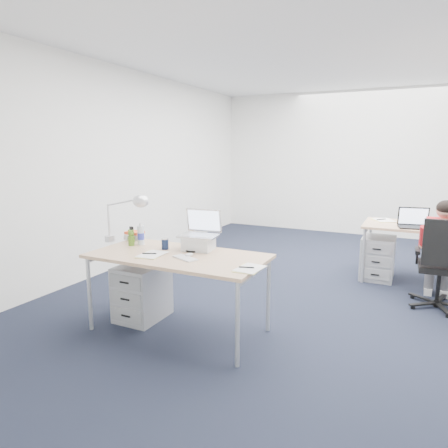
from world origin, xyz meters
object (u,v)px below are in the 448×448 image
(silver_laptop, at_px, (199,231))
(bear_figurine, at_px, (131,237))
(computer_mouse, at_px, (189,255))
(desk_lamp, at_px, (121,217))
(headphones, at_px, (193,250))
(cordless_phone, at_px, (132,234))
(book_stack, at_px, (135,235))
(dark_laptop, at_px, (415,218))
(seated_person, at_px, (441,252))
(drawer_pedestal_near, at_px, (142,292))
(sunglasses, at_px, (201,251))
(desk_near, at_px, (178,259))
(office_chair, at_px, (439,283))
(can_koozie, at_px, (165,244))
(desk_far, at_px, (432,230))
(wireless_keyboard, at_px, (185,258))
(water_bottle, at_px, (141,234))
(drawer_pedestal_far, at_px, (378,258))

(silver_laptop, xyz_separation_m, bear_figurine, (-0.69, -0.13, -0.10))
(computer_mouse, bearing_deg, desk_lamp, -173.47)
(headphones, distance_m, cordless_phone, 0.77)
(computer_mouse, relative_size, book_stack, 0.47)
(headphones, bearing_deg, book_stack, 169.34)
(cordless_phone, relative_size, dark_laptop, 0.45)
(computer_mouse, xyz_separation_m, dark_laptop, (1.78, 2.32, 0.11))
(seated_person, height_order, drawer_pedestal_near, seated_person)
(computer_mouse, relative_size, bear_figurine, 0.54)
(silver_laptop, distance_m, sunglasses, 0.20)
(book_stack, bearing_deg, silver_laptop, -7.25)
(desk_near, bearing_deg, headphones, 69.92)
(drawer_pedestal_near, distance_m, bear_figurine, 0.55)
(office_chair, xyz_separation_m, can_koozie, (-2.41, -1.54, 0.51))
(desk_far, bearing_deg, wireless_keyboard, -127.16)
(water_bottle, distance_m, bear_figurine, 0.10)
(wireless_keyboard, distance_m, sunglasses, 0.25)
(desk_far, xyz_separation_m, seated_person, (0.08, -0.71, -0.10))
(desk_near, height_order, book_stack, book_stack)
(desk_far, bearing_deg, dark_laptop, -133.25)
(book_stack, relative_size, cordless_phone, 1.18)
(drawer_pedestal_far, height_order, can_koozie, can_koozie)
(desk_near, bearing_deg, dark_laptop, 50.36)
(sunglasses, bearing_deg, book_stack, -173.36)
(desk_far, height_order, computer_mouse, computer_mouse)
(headphones, distance_m, bear_figurine, 0.67)
(desk_near, relative_size, office_chair, 1.63)
(seated_person, relative_size, water_bottle, 5.19)
(bear_figurine, relative_size, sunglasses, 1.37)
(water_bottle, distance_m, desk_lamp, 0.27)
(desk_far, distance_m, cordless_phone, 3.64)
(office_chair, bearing_deg, bear_figurine, -152.57)
(seated_person, bearing_deg, book_stack, -152.28)
(can_koozie, distance_m, cordless_phone, 0.51)
(office_chair, xyz_separation_m, computer_mouse, (-2.06, -1.67, 0.47))
(sunglasses, relative_size, dark_laptop, 0.34)
(desk_lamp, xyz_separation_m, dark_laptop, (2.66, 2.18, -0.14))
(book_stack, bearing_deg, desk_near, -24.33)
(headphones, height_order, sunglasses, headphones)
(seated_person, relative_size, computer_mouse, 13.01)
(computer_mouse, height_order, sunglasses, computer_mouse)
(book_stack, xyz_separation_m, dark_laptop, (2.66, 1.97, 0.09))
(desk_near, height_order, desk_far, same)
(seated_person, distance_m, water_bottle, 3.20)
(desk_far, distance_m, silver_laptop, 3.07)
(book_stack, height_order, sunglasses, book_stack)
(desk_near, relative_size, headphones, 8.45)
(silver_laptop, xyz_separation_m, can_koozie, (-0.30, -0.12, -0.13))
(desk_near, bearing_deg, office_chair, 37.00)
(book_stack, bearing_deg, office_chair, 24.06)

